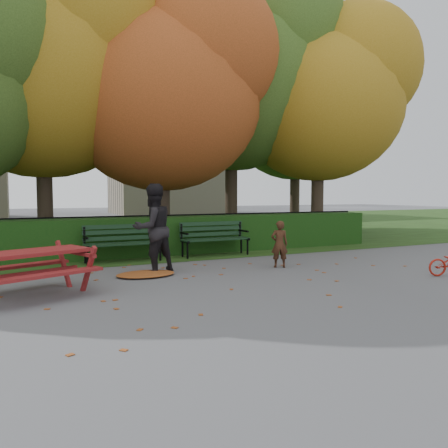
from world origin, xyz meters
name	(u,v)px	position (x,y,z in m)	size (l,w,h in m)	color
ground	(243,286)	(0.00, 0.00, 0.00)	(90.00, 90.00, 0.00)	slate
grass_strip	(102,228)	(0.00, 14.00, 0.01)	(90.00, 90.00, 0.00)	#1C3110
building_right	(169,140)	(8.00, 28.00, 6.00)	(9.00, 6.00, 12.00)	tan
hedge	(164,236)	(0.00, 4.50, 0.50)	(13.00, 0.90, 1.00)	black
iron_fence	(156,232)	(0.00, 5.30, 0.54)	(14.00, 0.04, 1.02)	black
tree_b	(55,59)	(-2.44, 6.75, 5.40)	(6.72, 6.40, 8.79)	#33251C
tree_c	(175,86)	(0.83, 5.96, 4.82)	(6.30, 6.00, 8.00)	#33251C
tree_d	(244,70)	(3.88, 7.23, 5.98)	(7.14, 6.80, 9.58)	#33251C
tree_e	(330,95)	(6.52, 5.77, 5.08)	(6.09, 5.80, 8.16)	#33251C
tree_g	(305,110)	(8.33, 9.76, 5.37)	(6.30, 6.00, 8.55)	#33251C
bench_left	(122,240)	(-1.30, 3.70, 0.52)	(1.80, 0.57, 0.88)	black
bench_right	(214,236)	(1.10, 3.70, 0.52)	(1.80, 0.57, 0.88)	black
picnic_table	(32,261)	(-3.37, 0.77, 0.56)	(2.08, 1.89, 0.83)	maroon
leaf_pile	(146,274)	(-1.30, 1.66, 0.04)	(1.16, 0.80, 0.08)	maroon
leaf_scatter	(236,283)	(0.00, 0.30, 0.01)	(9.00, 5.70, 0.01)	maroon
child	(279,244)	(1.63, 1.38, 0.52)	(0.38, 0.25, 1.03)	#3D2113
adult	(153,228)	(-1.06, 1.95, 0.91)	(0.89, 0.69, 1.83)	black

